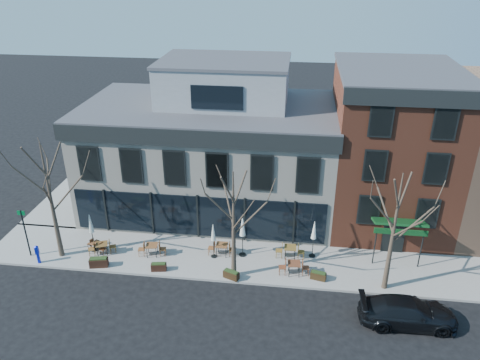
# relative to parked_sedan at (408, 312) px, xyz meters

# --- Properties ---
(ground) EXTENTS (120.00, 120.00, 0.00)m
(ground) POSITION_rel_parked_sedan_xyz_m (-12.77, 6.64, -0.75)
(ground) COLOR black
(ground) RESTS_ON ground
(sidewalk_front) EXTENTS (33.50, 4.70, 0.15)m
(sidewalk_front) POSITION_rel_parked_sedan_xyz_m (-9.52, 4.49, -0.67)
(sidewalk_front) COLOR gray
(sidewalk_front) RESTS_ON ground
(sidewalk_side) EXTENTS (4.50, 12.00, 0.15)m
(sidewalk_side) POSITION_rel_parked_sedan_xyz_m (-24.02, 12.64, -0.67)
(sidewalk_side) COLOR gray
(sidewalk_side) RESTS_ON ground
(corner_building) EXTENTS (18.39, 10.39, 11.10)m
(corner_building) POSITION_rel_parked_sedan_xyz_m (-12.70, 11.71, 3.97)
(corner_building) COLOR silver
(corner_building) RESTS_ON ground
(red_brick_building) EXTENTS (8.20, 11.78, 11.18)m
(red_brick_building) POSITION_rel_parked_sedan_xyz_m (0.23, 11.62, 4.89)
(red_brick_building) COLOR brown
(red_brick_building) RESTS_ON ground
(tree_corner) EXTENTS (3.93, 3.98, 7.92)m
(tree_corner) POSITION_rel_parked_sedan_xyz_m (-21.26, 3.44, 3.50)
(tree_corner) COLOR #382B21
(tree_corner) RESTS_ON sidewalk_front
(tree_mid) EXTENTS (3.50, 3.55, 7.04)m
(tree_mid) POSITION_rel_parked_sedan_xyz_m (-9.76, 2.74, 3.04)
(tree_mid) COLOR #382B21
(tree_mid) RESTS_ON sidewalk_front
(tree_right) EXTENTS (3.72, 3.77, 7.48)m
(tree_right) POSITION_rel_parked_sedan_xyz_m (-0.76, 2.74, 3.27)
(tree_right) COLOR #382B21
(tree_right) RESTS_ON sidewalk_front
(sign_pole) EXTENTS (0.50, 0.10, 3.40)m
(sign_pole) POSITION_rel_parked_sedan_xyz_m (-23.27, 3.14, 1.33)
(sign_pole) COLOR black
(sign_pole) RESTS_ON sidewalk_front
(parked_sedan) EXTENTS (5.24, 2.29, 1.50)m
(parked_sedan) POSITION_rel_parked_sedan_xyz_m (0.00, 0.00, 0.00)
(parked_sedan) COLOR black
(parked_sedan) RESTS_ON ground
(call_box) EXTENTS (0.26, 0.26, 1.31)m
(call_box) POSITION_rel_parked_sedan_xyz_m (-22.31, 2.46, 0.09)
(call_box) COLOR #0D1AB1
(call_box) RESTS_ON sidewalk_front
(cafe_set_0) EXTENTS (1.58, 1.01, 0.83)m
(cafe_set_0) POSITION_rel_parked_sedan_xyz_m (-19.12, 4.12, -0.17)
(cafe_set_0) COLOR brown
(cafe_set_0) RESTS_ON sidewalk_front
(cafe_set_1) EXTENTS (1.84, 1.05, 0.95)m
(cafe_set_1) POSITION_rel_parked_sedan_xyz_m (-18.65, 3.92, -0.11)
(cafe_set_1) COLOR brown
(cafe_set_1) RESTS_ON sidewalk_front
(cafe_set_2) EXTENTS (1.89, 0.84, 0.97)m
(cafe_set_2) POSITION_rel_parked_sedan_xyz_m (-15.36, 4.17, -0.10)
(cafe_set_2) COLOR brown
(cafe_set_2) RESTS_ON sidewalk_front
(cafe_set_3) EXTENTS (1.87, 0.75, 0.99)m
(cafe_set_3) POSITION_rel_parked_sedan_xyz_m (-10.84, 4.78, -0.09)
(cafe_set_3) COLOR brown
(cafe_set_3) RESTS_ON sidewalk_front
(cafe_set_4) EXTENTS (1.94, 0.83, 1.01)m
(cafe_set_4) POSITION_rel_parked_sedan_xyz_m (-6.13, 3.33, -0.08)
(cafe_set_4) COLOR brown
(cafe_set_4) RESTS_ON sidewalk_front
(cafe_set_5) EXTENTS (1.91, 0.78, 1.00)m
(cafe_set_5) POSITION_rel_parked_sedan_xyz_m (-6.42, 5.04, -0.08)
(cafe_set_5) COLOR brown
(cafe_set_5) RESTS_ON sidewalk_front
(umbrella_0) EXTENTS (0.43, 0.43, 2.71)m
(umbrella_0) POSITION_rel_parked_sedan_xyz_m (-19.37, 4.25, 1.31)
(umbrella_0) COLOR black
(umbrella_0) RESTS_ON sidewalk_front
(umbrella_2) EXTENTS (0.39, 0.39, 2.45)m
(umbrella_2) POSITION_rel_parked_sedan_xyz_m (-11.34, 4.51, 1.13)
(umbrella_2) COLOR black
(umbrella_2) RESTS_ON sidewalk_front
(umbrella_3) EXTENTS (0.47, 0.47, 2.92)m
(umbrella_3) POSITION_rel_parked_sedan_xyz_m (-9.50, 4.92, 1.46)
(umbrella_3) COLOR black
(umbrella_3) RESTS_ON sidewalk_front
(umbrella_4) EXTENTS (0.42, 0.42, 2.63)m
(umbrella_4) POSITION_rel_parked_sedan_xyz_m (-4.98, 5.39, 1.25)
(umbrella_4) COLOR black
(umbrella_4) RESTS_ON sidewalk_front
(planter_0) EXTENTS (1.22, 0.69, 0.64)m
(planter_0) POSITION_rel_parked_sedan_xyz_m (-18.34, 2.56, -0.28)
(planter_0) COLOR black
(planter_0) RESTS_ON sidewalk_front
(planter_1) EXTENTS (0.99, 0.53, 0.53)m
(planter_1) POSITION_rel_parked_sedan_xyz_m (-14.48, 2.65, -0.34)
(planter_1) COLOR black
(planter_1) RESTS_ON sidewalk_front
(planter_2) EXTENTS (1.04, 0.72, 0.54)m
(planter_2) POSITION_rel_parked_sedan_xyz_m (-9.89, 2.44, -0.33)
(planter_2) COLOR black
(planter_2) RESTS_ON sidewalk_front
(planter_3) EXTENTS (1.00, 0.58, 0.52)m
(planter_3) POSITION_rel_parked_sedan_xyz_m (-4.64, 3.02, -0.34)
(planter_3) COLOR black
(planter_3) RESTS_ON sidewalk_front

